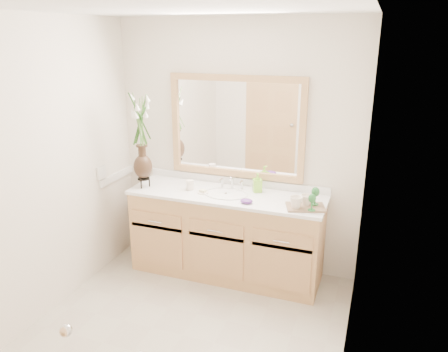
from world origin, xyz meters
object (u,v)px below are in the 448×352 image
at_px(tray, 306,207).
at_px(flower_vase, 141,127).
at_px(soap_bottle, 257,183).
at_px(tumbler, 190,185).

bearing_deg(tray, flower_vase, 161.52).
bearing_deg(flower_vase, soap_bottle, 12.99).
distance_m(tumbler, tray, 1.12).
xyz_separation_m(flower_vase, tumbler, (0.45, 0.08, -0.54)).
bearing_deg(flower_vase, tray, -0.21).
distance_m(tumbler, soap_bottle, 0.64).
height_order(soap_bottle, tray, soap_bottle).
xyz_separation_m(flower_vase, tray, (1.57, -0.01, -0.58)).
bearing_deg(tumbler, soap_bottle, 15.40).
bearing_deg(tumbler, tray, -4.23).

